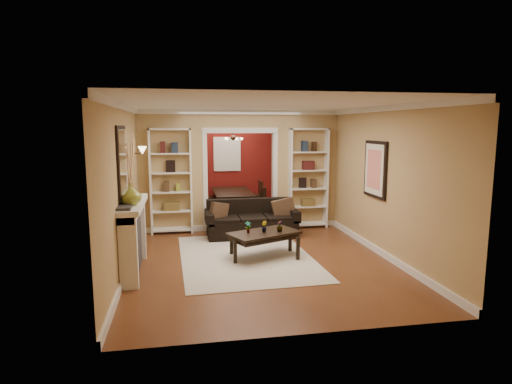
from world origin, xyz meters
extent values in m
plane|color=brown|center=(0.00, 0.00, 0.00)|extent=(8.00, 8.00, 0.00)
plane|color=white|center=(0.00, 0.00, 2.70)|extent=(8.00, 8.00, 0.00)
plane|color=tan|center=(0.00, 4.00, 1.35)|extent=(8.00, 0.00, 8.00)
plane|color=tan|center=(0.00, -4.00, 1.35)|extent=(8.00, 0.00, 8.00)
plane|color=tan|center=(-2.25, 0.00, 1.35)|extent=(0.00, 8.00, 8.00)
plane|color=tan|center=(2.25, 0.00, 1.35)|extent=(0.00, 8.00, 8.00)
cube|color=tan|center=(0.00, 1.20, 1.35)|extent=(4.50, 0.15, 2.70)
cube|color=maroon|center=(0.00, 3.97, 1.32)|extent=(4.44, 0.04, 2.64)
cube|color=#8CA5CC|center=(0.00, 3.93, 1.55)|extent=(0.78, 0.03, 0.98)
cube|color=beige|center=(-0.22, -1.01, 0.01)|extent=(2.41, 3.30, 0.01)
cube|color=black|center=(0.13, 0.45, 0.39)|extent=(1.97, 0.85, 0.77)
cube|color=brown|center=(-0.57, 0.43, 0.57)|extent=(0.40, 0.28, 0.39)
cube|color=brown|center=(0.83, 0.43, 0.61)|extent=(0.48, 0.16, 0.47)
cube|color=black|center=(0.10, -1.08, 0.23)|extent=(1.40, 1.11, 0.47)
imported|color=#336626|center=(-0.19, -1.08, 0.57)|extent=(0.13, 0.10, 0.21)
imported|color=#336626|center=(0.10, -1.08, 0.57)|extent=(0.11, 0.12, 0.20)
imported|color=#336626|center=(0.39, -1.08, 0.57)|extent=(0.13, 0.13, 0.20)
cube|color=white|center=(-1.55, 1.03, 1.15)|extent=(0.90, 0.30, 2.30)
cube|color=white|center=(1.55, 1.03, 1.15)|extent=(0.90, 0.30, 2.30)
cube|color=white|center=(-2.09, -1.50, 0.58)|extent=(0.32, 1.70, 1.16)
imported|color=olive|center=(-2.09, -1.81, 1.33)|extent=(0.38, 0.38, 0.33)
cube|color=silver|center=(-2.23, -1.50, 1.80)|extent=(0.03, 0.95, 1.10)
cube|color=#FFE0A5|center=(-2.15, 0.55, 1.83)|extent=(0.18, 0.18, 0.22)
cube|color=black|center=(2.21, -1.00, 1.55)|extent=(0.04, 0.85, 1.05)
imported|color=black|center=(0.04, 2.81, 0.32)|extent=(1.80, 1.00, 0.63)
cube|color=black|center=(-0.51, 2.51, 0.38)|extent=(0.50, 0.50, 0.77)
cube|color=black|center=(0.59, 2.51, 0.40)|extent=(0.52, 0.52, 0.79)
cube|color=black|center=(-0.51, 3.11, 0.42)|extent=(0.48, 0.48, 0.83)
cube|color=black|center=(0.59, 3.11, 0.44)|extent=(0.56, 0.56, 0.88)
cube|color=#3D281B|center=(0.00, 2.70, 2.02)|extent=(0.50, 0.50, 0.30)
camera|label=1|loc=(-1.34, -8.38, 2.33)|focal=30.00mm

